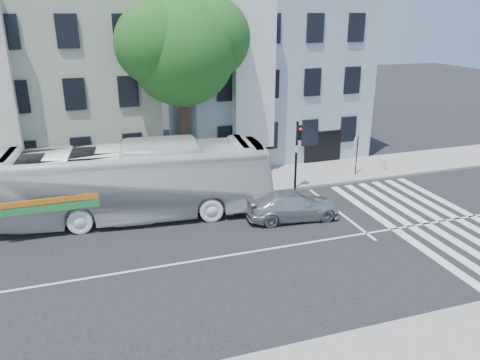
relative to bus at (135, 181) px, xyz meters
name	(u,v)px	position (x,y,z in m)	size (l,w,h in m)	color
ground	(231,255)	(3.23, -5.20, -1.84)	(120.00, 120.00, 0.00)	black
sidewalk_far	(189,188)	(3.23, 2.80, -1.76)	(80.00, 4.00, 0.15)	gray
building_left	(51,81)	(-3.77, 9.80, 3.66)	(12.00, 10.00, 11.00)	#A2AB8F
building_right	(262,72)	(10.23, 9.80, 3.66)	(12.00, 10.00, 11.00)	#9BACB8
street_tree	(182,46)	(3.29, 3.54, 5.99)	(7.30, 5.90, 11.10)	#2D2116
bus	(135,181)	(0.00, 0.00, 0.00)	(13.21, 3.09, 3.68)	silver
sedan	(293,205)	(7.18, -2.60, -1.17)	(4.64, 1.89, 1.35)	silver
hedge	(86,204)	(-2.38, 1.10, -1.34)	(8.50, 0.84, 0.70)	#2F6822
traffic_signal	(297,147)	(8.89, 0.74, 0.72)	(0.41, 0.52, 3.97)	black
fire_hydrant	(383,164)	(15.46, 1.99, -1.28)	(0.46, 0.27, 0.80)	beige
far_sign_pole	(357,150)	(13.38, 1.88, -0.16)	(0.43, 0.20, 2.40)	black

